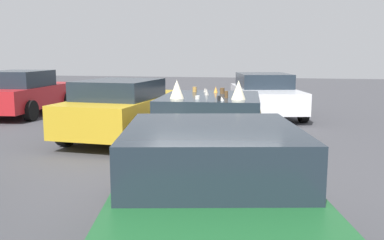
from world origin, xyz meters
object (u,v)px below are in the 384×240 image
object	(u,v)px
parked_sedan_row_back_center	(265,94)
parked_sedan_far_right	(126,108)
art_car_decorated	(209,132)
parked_sedan_behind_right	(211,192)
parked_sedan_near_left	(24,93)

from	to	relation	value
parked_sedan_row_back_center	parked_sedan_far_right	world-z (taller)	parked_sedan_far_right
art_car_decorated	parked_sedan_row_back_center	distance (m)	7.07
parked_sedan_row_back_center	art_car_decorated	bearing A→B (deg)	-18.95
parked_sedan_row_back_center	parked_sedan_far_right	distance (m)	5.50
parked_sedan_behind_right	parked_sedan_near_left	distance (m)	11.79
art_car_decorated	parked_sedan_behind_right	world-z (taller)	art_car_decorated
parked_sedan_row_back_center	parked_sedan_near_left	xyz separation A→B (m)	(-1.42, 7.97, 0.03)
art_car_decorated	parked_sedan_row_back_center	world-z (taller)	art_car_decorated
parked_sedan_far_right	parked_sedan_row_back_center	bearing A→B (deg)	-31.90
parked_sedan_near_left	parked_sedan_behind_right	bearing A→B (deg)	-142.80
parked_sedan_row_back_center	parked_sedan_far_right	bearing A→B (deg)	-48.81
parked_sedan_far_right	parked_sedan_behind_right	world-z (taller)	parked_sedan_far_right
parked_sedan_far_right	parked_sedan_behind_right	distance (m)	6.53
parked_sedan_row_back_center	parked_sedan_behind_right	bearing A→B (deg)	-14.09
parked_sedan_near_left	art_car_decorated	bearing A→B (deg)	-132.01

